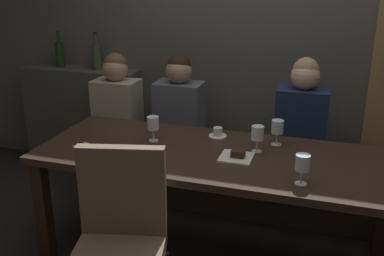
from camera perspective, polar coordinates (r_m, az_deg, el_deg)
The scene contains 18 objects.
ground at distance 3.08m, azimuth 2.83°, elevation -16.04°, with size 9.00×9.00×0.00m, color black.
back_wall_tiled at distance 3.70m, azimuth 8.30°, elevation 14.94°, with size 6.00×0.12×3.00m, color #4C4944.
back_counter at distance 4.29m, azimuth -13.69°, elevation 1.21°, with size 1.10×0.28×0.95m, color #413E3A.
dining_table at distance 2.75m, azimuth 3.05°, elevation -4.92°, with size 2.20×0.84×0.74m.
banquette_bench at distance 3.54m, azimuth 5.84°, elevation -6.64°, with size 2.50×0.44×0.45m.
chair_near_side at distance 2.29m, azimuth -9.25°, elevation -13.25°, with size 0.53×0.53×0.98m.
diner_redhead at distance 3.66m, azimuth -9.60°, elevation 3.55°, with size 0.36×0.24×0.73m.
diner_bearded at distance 3.45m, azimuth -1.64°, elevation 2.99°, with size 0.36×0.24×0.75m.
diner_far_end at distance 3.27m, azimuth 13.92°, elevation 1.69°, with size 0.36×0.24×0.78m.
wine_bottle_dark_red at distance 4.27m, azimuth -16.60°, elevation 9.12°, with size 0.08×0.08×0.33m.
wine_bottle_pale_label at distance 4.09m, azimuth -12.12°, elevation 9.05°, with size 0.08×0.08×0.33m.
wine_glass_near_right at distance 2.87m, azimuth -5.03°, elevation 0.55°, with size 0.08×0.08×0.16m.
wine_glass_center_front at distance 2.35m, azimuth 14.01°, elevation -4.44°, with size 0.08×0.08×0.16m.
wine_glass_center_back at distance 2.72m, azimuth 8.41°, elevation -0.71°, with size 0.08×0.08×0.16m.
wine_glass_far_right at distance 2.85m, azimuth 10.91°, elevation 0.00°, with size 0.08×0.08×0.16m.
espresso_cup at distance 2.96m, azimuth 3.32°, elevation -0.64°, with size 0.12×0.12×0.06m.
dessert_plate at distance 2.64m, azimuth 5.78°, elevation -3.58°, with size 0.19×0.19×0.05m.
folded_napkin at distance 2.87m, azimuth -13.70°, elevation -2.37°, with size 0.11×0.10×0.01m, color silver.
Camera 1 is at (0.62, -2.42, 1.79)m, focal length 41.57 mm.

